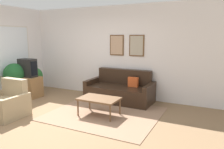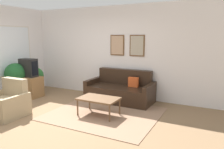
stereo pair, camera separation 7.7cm
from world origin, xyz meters
name	(u,v)px [view 2 (the right image)]	position (x,y,z in m)	size (l,w,h in m)	color
ground_plane	(51,120)	(0.00, 0.00, 0.00)	(16.00, 16.00, 0.00)	#846647
area_rug	(104,114)	(0.83, 0.89, 0.01)	(2.50, 2.14, 0.01)	#937056
wall_back	(106,51)	(0.01, 2.48, 1.35)	(8.00, 0.09, 2.70)	silver
couch	(121,91)	(0.73, 2.02, 0.30)	(1.85, 0.90, 0.87)	black
coffee_table	(99,99)	(0.76, 0.75, 0.38)	(0.91, 0.58, 0.42)	brown
tv_stand	(30,87)	(-1.93, 1.18, 0.31)	(0.71, 0.48, 0.61)	olive
tv	(28,68)	(-1.93, 1.18, 0.88)	(0.53, 0.28, 0.54)	black
armchair	(7,104)	(-1.12, -0.23, 0.28)	(0.88, 0.76, 0.83)	tan
potted_plant_tall	(16,75)	(-2.22, 0.95, 0.67)	(0.62, 0.62, 1.03)	beige
potted_plant_by_window	(35,77)	(-2.07, 1.57, 0.52)	(0.51, 0.51, 0.83)	#935638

